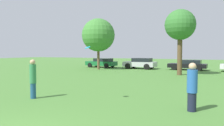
# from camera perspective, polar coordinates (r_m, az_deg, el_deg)

# --- Properties ---
(person_thrower) EXTENTS (0.28, 0.28, 1.74)m
(person_thrower) POSITION_cam_1_polar(r_m,az_deg,el_deg) (10.24, -20.09, -3.80)
(person_thrower) COLOR navy
(person_thrower) RESTS_ON ground
(person_catcher) EXTENTS (0.35, 0.35, 1.70)m
(person_catcher) POSITION_cam_1_polar(r_m,az_deg,el_deg) (8.06, 20.34, -5.90)
(person_catcher) COLOR #191E33
(person_catcher) RESTS_ON ground
(frisbee) EXTENTS (0.25, 0.23, 0.13)m
(frisbee) POSITION_cam_1_polar(r_m,az_deg,el_deg) (8.91, -6.43, 4.07)
(frisbee) COLOR #19B2D8
(tree_0) EXTENTS (3.86, 3.86, 5.97)m
(tree_0) POSITION_cam_1_polar(r_m,az_deg,el_deg) (25.61, -3.62, 7.32)
(tree_0) COLOR brown
(tree_0) RESTS_ON ground
(tree_1) EXTENTS (2.70, 2.70, 5.82)m
(tree_1) POSITION_cam_1_polar(r_m,az_deg,el_deg) (20.30, 17.50, 9.36)
(tree_1) COLOR brown
(tree_1) RESTS_ON ground
(parked_car_green) EXTENTS (4.09, 1.93, 1.21)m
(parked_car_green) POSITION_cam_1_polar(r_m,az_deg,el_deg) (28.90, -2.72, 0.11)
(parked_car_green) COLOR #196633
(parked_car_green) RESTS_ON ground
(parked_car_silver) EXTENTS (3.90, 2.10, 1.32)m
(parked_car_silver) POSITION_cam_1_polar(r_m,az_deg,el_deg) (26.66, 7.47, -0.03)
(parked_car_silver) COLOR #B2B2B7
(parked_car_silver) RESTS_ON ground
(parked_car_black) EXTENTS (4.19, 2.02, 1.16)m
(parked_car_black) POSITION_cam_1_polar(r_m,az_deg,el_deg) (26.17, 19.42, -0.39)
(parked_car_black) COLOR black
(parked_car_black) RESTS_ON ground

